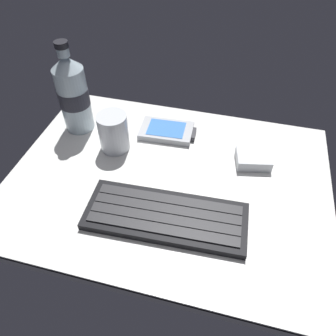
{
  "coord_description": "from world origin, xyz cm",
  "views": [
    {
      "loc": [
        11.15,
        -43.11,
        48.57
      ],
      "look_at": [
        0.0,
        0.0,
        3.0
      ],
      "focal_mm": 34.79,
      "sensor_mm": 36.0,
      "label": 1
    }
  ],
  "objects_px": {
    "handheld_device": "(167,131)",
    "charger_block": "(253,159)",
    "water_bottle": "(73,94)",
    "keyboard": "(166,216)",
    "juice_cup": "(114,134)"
  },
  "relations": [
    {
      "from": "keyboard",
      "to": "juice_cup",
      "type": "relative_size",
      "value": 3.47
    },
    {
      "from": "water_bottle",
      "to": "charger_block",
      "type": "height_order",
      "value": "water_bottle"
    },
    {
      "from": "keyboard",
      "to": "charger_block",
      "type": "xyz_separation_m",
      "value": [
        0.14,
        0.18,
        0.0
      ]
    },
    {
      "from": "handheld_device",
      "to": "juice_cup",
      "type": "relative_size",
      "value": 1.54
    },
    {
      "from": "juice_cup",
      "to": "keyboard",
      "type": "bearing_deg",
      "value": -45.36
    },
    {
      "from": "water_bottle",
      "to": "juice_cup",
      "type": "bearing_deg",
      "value": -24.38
    },
    {
      "from": "handheld_device",
      "to": "charger_block",
      "type": "height_order",
      "value": "charger_block"
    },
    {
      "from": "juice_cup",
      "to": "water_bottle",
      "type": "bearing_deg",
      "value": 155.62
    },
    {
      "from": "handheld_device",
      "to": "charger_block",
      "type": "bearing_deg",
      "value": -14.03
    },
    {
      "from": "water_bottle",
      "to": "charger_block",
      "type": "relative_size",
      "value": 2.97
    },
    {
      "from": "keyboard",
      "to": "water_bottle",
      "type": "height_order",
      "value": "water_bottle"
    },
    {
      "from": "keyboard",
      "to": "handheld_device",
      "type": "bearing_deg",
      "value": 104.08
    },
    {
      "from": "charger_block",
      "to": "water_bottle",
      "type": "bearing_deg",
      "value": 176.72
    },
    {
      "from": "keyboard",
      "to": "charger_block",
      "type": "bearing_deg",
      "value": 52.61
    },
    {
      "from": "keyboard",
      "to": "juice_cup",
      "type": "bearing_deg",
      "value": 134.64
    }
  ]
}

